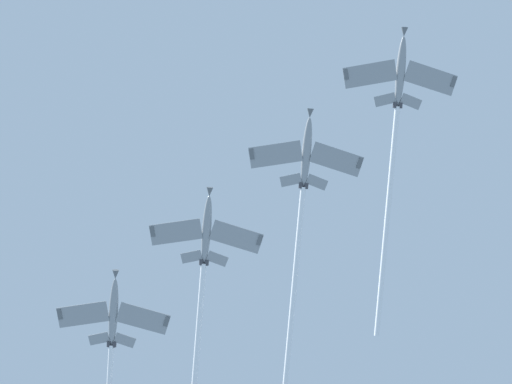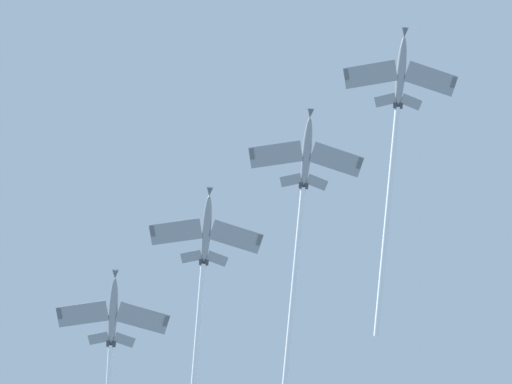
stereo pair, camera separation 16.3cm
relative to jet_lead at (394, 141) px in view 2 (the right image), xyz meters
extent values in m
ellipsoid|color=gray|center=(4.40, 10.49, 3.44)|extent=(6.07, 11.58, 4.75)
cone|color=#595E60|center=(6.88, 16.41, 5.36)|extent=(1.83, 2.20, 1.61)
ellipsoid|color=black|center=(5.11, 12.19, 4.61)|extent=(2.06, 3.10, 1.67)
cube|color=gray|center=(-0.78, 11.86, 3.11)|extent=(9.43, 4.83, 1.23)
cube|color=#595E60|center=(-4.68, 13.15, 3.14)|extent=(0.96, 1.84, 0.63)
cube|color=gray|center=(9.00, 7.76, 3.11)|extent=(9.31, 8.19, 1.23)
cube|color=#595E60|center=(12.66, 5.88, 3.14)|extent=(1.61, 1.83, 0.63)
cube|color=gray|center=(0.44, 6.96, 2.00)|extent=(3.73, 2.06, 0.67)
cube|color=gray|center=(4.65, 5.20, 2.00)|extent=(3.88, 3.69, 0.67)
cube|color=#595E60|center=(2.47, 5.88, 3.40)|extent=(1.37, 2.93, 3.37)
cylinder|color=#38383D|center=(1.85, 5.57, 1.67)|extent=(1.20, 1.40, 1.05)
cylinder|color=#38383D|center=(2.68, 5.22, 1.67)|extent=(1.20, 1.40, 1.05)
cylinder|color=white|center=(-5.46, -13.02, -4.31)|extent=(16.29, 37.11, 12.79)
ellipsoid|color=gray|center=(13.30, -8.13, -2.60)|extent=(5.86, 11.59, 4.97)
cone|color=#595E60|center=(15.65, -2.20, -0.55)|extent=(1.81, 2.20, 1.63)
ellipsoid|color=black|center=(13.97, -6.44, -1.39)|extent=(2.02, 3.10, 1.71)
cube|color=gray|center=(8.10, -6.85, -2.94)|extent=(9.39, 4.66, 1.29)
cube|color=#595E60|center=(4.17, -5.63, -2.92)|extent=(0.93, 1.83, 0.67)
cube|color=gray|center=(17.95, -10.77, -2.94)|extent=(9.34, 8.08, 1.29)
cube|color=#595E60|center=(21.64, -12.58, -2.92)|extent=(1.59, 1.83, 0.67)
cube|color=gray|center=(9.42, -11.71, -4.14)|extent=(3.71, 1.99, 0.70)
cube|color=gray|center=(13.65, -13.39, -4.14)|extent=(3.90, 3.66, 0.70)
cube|color=#595E60|center=(11.45, -12.77, -2.74)|extent=(1.33, 2.99, 3.40)
cylinder|color=#38383D|center=(10.85, -13.06, -4.48)|extent=(1.19, 1.41, 1.07)
cylinder|color=#38383D|center=(11.68, -13.40, -4.48)|extent=(1.19, 1.41, 1.07)
cylinder|color=white|center=(4.66, -29.83, -10.23)|extent=(14.10, 33.50, 12.32)
ellipsoid|color=gray|center=(22.96, -27.49, -6.57)|extent=(5.86, 11.66, 4.67)
cone|color=#595E60|center=(25.32, -21.51, -4.69)|extent=(1.80, 2.18, 1.60)
ellipsoid|color=black|center=(23.63, -25.77, -5.41)|extent=(2.01, 3.10, 1.65)
cube|color=gray|center=(17.75, -26.23, -6.89)|extent=(9.38, 4.66, 1.20)
cube|color=#595E60|center=(13.82, -25.02, -6.86)|extent=(0.93, 1.84, 0.62)
cube|color=gray|center=(27.61, -30.13, -6.89)|extent=(9.36, 8.09, 1.20)
cube|color=#595E60|center=(31.31, -31.93, -6.86)|extent=(1.59, 1.84, 0.62)
cube|color=gray|center=(19.07, -31.12, -7.97)|extent=(3.70, 1.99, 0.66)
cube|color=gray|center=(23.31, -32.79, -7.97)|extent=(3.90, 3.66, 0.66)
cube|color=#595E60|center=(21.12, -32.14, -6.57)|extent=(1.30, 2.94, 3.36)
cylinder|color=#38383D|center=(20.50, -32.48, -8.29)|extent=(1.18, 1.40, 1.05)
cylinder|color=#38383D|center=(21.34, -32.81, -8.29)|extent=(1.18, 1.40, 1.05)
cylinder|color=white|center=(14.47, -48.97, -13.42)|extent=(13.85, 32.97, 11.15)
ellipsoid|color=gray|center=(31.53, -47.07, -11.57)|extent=(5.96, 11.57, 4.97)
cone|color=#595E60|center=(33.94, -41.16, -9.52)|extent=(1.83, 2.20, 1.63)
ellipsoid|color=black|center=(32.21, -45.39, -10.36)|extent=(2.04, 3.10, 1.71)
cube|color=gray|center=(26.34, -45.74, -11.91)|extent=(9.41, 4.74, 1.29)
cube|color=#595E60|center=(22.43, -44.49, -11.89)|extent=(0.94, 1.83, 0.66)
cube|color=gray|center=(36.16, -49.75, -11.91)|extent=(9.32, 8.13, 1.29)
cube|color=#595E60|center=(39.83, -51.59, -11.89)|extent=(1.60, 1.83, 0.66)
cube|color=gray|center=(27.62, -50.61, -13.10)|extent=(3.72, 2.02, 0.70)
cube|color=gray|center=(31.84, -52.34, -13.10)|extent=(3.89, 3.67, 0.70)
cube|color=#595E60|center=(29.64, -51.69, -11.71)|extent=(1.35, 2.98, 3.40)
cylinder|color=#38383D|center=(29.03, -51.98, -13.44)|extent=(1.19, 1.41, 1.07)
cylinder|color=#38383D|center=(29.87, -52.32, -13.44)|extent=(1.19, 1.41, 1.07)
camera|label=1|loc=(39.58, 24.73, -113.31)|focal=48.10mm
camera|label=2|loc=(39.73, 24.66, -113.31)|focal=48.10mm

